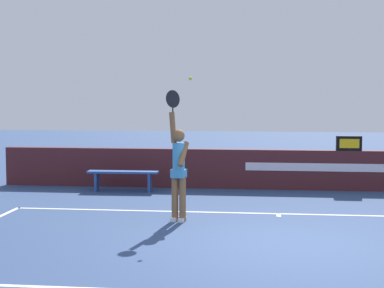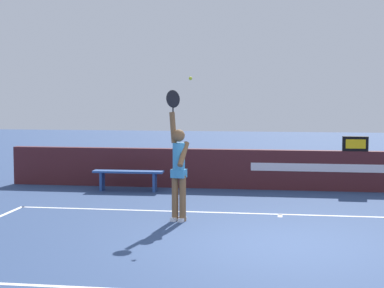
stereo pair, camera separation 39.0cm
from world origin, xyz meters
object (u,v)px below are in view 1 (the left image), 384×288
tennis_ball (190,78)px  tennis_player (178,167)px  speed_display (349,143)px  courtside_bench_near (123,175)px

tennis_ball → tennis_player: bearing=-163.2°
speed_display → courtside_bench_near: (-5.64, -0.79, -0.80)m
tennis_player → tennis_ball: size_ratio=37.80×
tennis_ball → courtside_bench_near: bearing=121.8°
tennis_player → speed_display: bearing=48.6°
tennis_ball → courtside_bench_near: (-2.11, 3.40, -2.34)m
tennis_player → tennis_ball: bearing=16.8°
tennis_ball → courtside_bench_near: tennis_ball is taller
speed_display → tennis_ball: size_ratio=9.26×
speed_display → courtside_bench_near: size_ratio=0.35×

